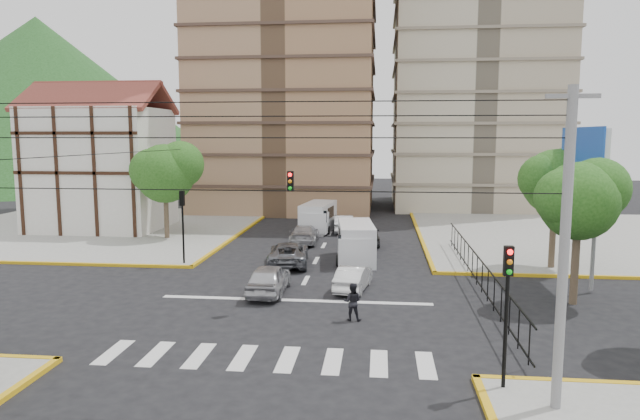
# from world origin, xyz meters

# --- Properties ---
(ground) EXTENTS (160.00, 160.00, 0.00)m
(ground) POSITION_xyz_m (0.00, 0.00, 0.00)
(ground) COLOR black
(ground) RESTS_ON ground
(sidewalk_nw) EXTENTS (26.00, 26.00, 0.15)m
(sidewalk_nw) POSITION_xyz_m (-20.00, 20.00, 0.07)
(sidewalk_nw) COLOR gray
(sidewalk_nw) RESTS_ON ground
(sidewalk_ne) EXTENTS (26.00, 26.00, 0.15)m
(sidewalk_ne) POSITION_xyz_m (20.00, 20.00, 0.07)
(sidewalk_ne) COLOR gray
(sidewalk_ne) RESTS_ON ground
(crosswalk_stripes) EXTENTS (12.00, 2.40, 0.01)m
(crosswalk_stripes) POSITION_xyz_m (0.00, -6.00, 0.01)
(crosswalk_stripes) COLOR silver
(crosswalk_stripes) RESTS_ON ground
(stop_line) EXTENTS (13.00, 0.40, 0.01)m
(stop_line) POSITION_xyz_m (0.00, 1.20, 0.01)
(stop_line) COLOR silver
(stop_line) RESTS_ON ground
(tudor_building) EXTENTS (10.80, 8.05, 12.23)m
(tudor_building) POSITION_xyz_m (-19.00, 20.00, 5.25)
(tudor_building) COLOR silver
(tudor_building) RESTS_ON ground
(distant_hill) EXTENTS (70.00, 70.00, 28.00)m
(distant_hill) POSITION_xyz_m (-55.00, 70.00, 14.00)
(distant_hill) COLOR #1C4517
(distant_hill) RESTS_ON ground
(park_fence) EXTENTS (0.10, 22.50, 1.66)m
(park_fence) POSITION_xyz_m (9.00, 4.50, 0.00)
(park_fence) COLOR black
(park_fence) RESTS_ON ground
(billboard) EXTENTS (0.36, 6.20, 8.10)m
(billboard) POSITION_xyz_m (14.45, 6.00, 6.00)
(billboard) COLOR slate
(billboard) RESTS_ON ground
(tree_park_a) EXTENTS (4.41, 3.60, 6.83)m
(tree_park_a) POSITION_xyz_m (13.08, 2.01, 5.01)
(tree_park_a) COLOR #473828
(tree_park_a) RESTS_ON ground
(tree_park_c) EXTENTS (4.65, 3.80, 7.25)m
(tree_park_c) POSITION_xyz_m (14.09, 9.01, 5.34)
(tree_park_c) COLOR #473828
(tree_park_c) RESTS_ON ground
(tree_tudor) EXTENTS (5.39, 4.40, 7.43)m
(tree_tudor) POSITION_xyz_m (-11.90, 16.01, 5.22)
(tree_tudor) COLOR #473828
(tree_tudor) RESTS_ON ground
(traffic_light_se) EXTENTS (0.28, 0.22, 4.40)m
(traffic_light_se) POSITION_xyz_m (7.80, -7.80, 3.11)
(traffic_light_se) COLOR black
(traffic_light_se) RESTS_ON ground
(traffic_light_nw) EXTENTS (0.28, 0.22, 4.40)m
(traffic_light_nw) POSITION_xyz_m (-7.80, 7.80, 3.11)
(traffic_light_nw) COLOR black
(traffic_light_nw) RESTS_ON ground
(traffic_light_hanging) EXTENTS (18.00, 9.12, 0.92)m
(traffic_light_hanging) POSITION_xyz_m (0.00, -2.04, 5.90)
(traffic_light_hanging) COLOR black
(traffic_light_hanging) RESTS_ON ground
(utility_pole_se) EXTENTS (1.40, 0.28, 9.00)m
(utility_pole_se) POSITION_xyz_m (9.00, -9.00, 4.77)
(utility_pole_se) COLOR slate
(utility_pole_se) RESTS_ON ground
(van_right_lane) EXTENTS (2.61, 5.47, 2.38)m
(van_right_lane) POSITION_xyz_m (2.51, 9.90, 1.16)
(van_right_lane) COLOR silver
(van_right_lane) RESTS_ON ground
(van_left_lane) EXTENTS (2.71, 5.43, 2.34)m
(van_left_lane) POSITION_xyz_m (-1.06, 20.78, 1.14)
(van_left_lane) COLOR silver
(van_left_lane) RESTS_ON ground
(car_silver_front_left) EXTENTS (1.78, 4.39, 1.49)m
(car_silver_front_left) POSITION_xyz_m (-1.48, 2.26, 0.75)
(car_silver_front_left) COLOR #B3B3B8
(car_silver_front_left) RESTS_ON ground
(car_white_front_right) EXTENTS (1.92, 4.00, 1.27)m
(car_white_front_right) POSITION_xyz_m (2.66, 3.38, 0.63)
(car_white_front_right) COLOR silver
(car_white_front_right) RESTS_ON ground
(car_grey_mid_left) EXTENTS (2.85, 5.25, 1.40)m
(car_grey_mid_left) POSITION_xyz_m (-1.53, 8.61, 0.70)
(car_grey_mid_left) COLOR slate
(car_grey_mid_left) RESTS_ON ground
(car_silver_rear_left) EXTENTS (2.07, 4.76, 1.37)m
(car_silver_rear_left) POSITION_xyz_m (-1.49, 15.67, 0.68)
(car_silver_rear_left) COLOR #ACACB1
(car_silver_rear_left) RESTS_ON ground
(car_darkgrey_mid_right) EXTENTS (2.03, 4.54, 1.52)m
(car_darkgrey_mid_right) POSITION_xyz_m (3.05, 15.50, 0.76)
(car_darkgrey_mid_right) COLOR #262628
(car_darkgrey_mid_right) RESTS_ON ground
(car_white_rear_right) EXTENTS (1.85, 4.37, 1.40)m
(car_white_rear_right) POSITION_xyz_m (1.02, 20.86, 0.70)
(car_white_rear_right) COLOR white
(car_white_rear_right) RESTS_ON ground
(pedestrian_crosswalk) EXTENTS (0.83, 0.68, 1.62)m
(pedestrian_crosswalk) POSITION_xyz_m (2.85, -1.47, 0.81)
(pedestrian_crosswalk) COLOR black
(pedestrian_crosswalk) RESTS_ON ground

